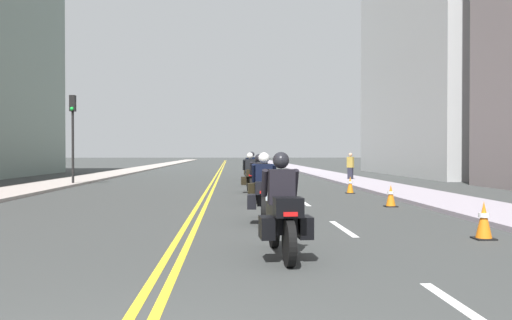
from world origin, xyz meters
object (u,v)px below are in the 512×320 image
at_px(traffic_cone_2, 391,196).
at_px(motorcycle_1, 264,194).
at_px(motorcycle_0, 282,214).
at_px(motorcycle_5, 250,169).
at_px(traffic_cone_1, 350,185).
at_px(motorcycle_2, 259,183).
at_px(traffic_light_near, 73,123).
at_px(pedestrian_0, 350,166).
at_px(motorcycle_4, 252,172).
at_px(traffic_cone_0, 484,220).
at_px(motorcycle_3, 250,176).

bearing_deg(traffic_cone_2, motorcycle_1, -140.18).
bearing_deg(motorcycle_0, motorcycle_5, 85.71).
distance_m(motorcycle_5, traffic_cone_1, 11.19).
bearing_deg(motorcycle_2, traffic_light_near, 130.69).
relative_size(motorcycle_2, pedestrian_0, 1.39).
xyz_separation_m(motorcycle_2, motorcycle_4, (0.17, 9.44, 0.03)).
bearing_deg(traffic_light_near, traffic_cone_2, -41.74).
bearing_deg(motorcycle_2, motorcycle_0, -91.85).
bearing_deg(traffic_cone_2, motorcycle_2, 159.94).
height_order(motorcycle_2, motorcycle_4, motorcycle_4).
relative_size(motorcycle_2, traffic_cone_1, 3.24).
xyz_separation_m(motorcycle_2, traffic_light_near, (-8.73, 9.83, 2.45)).
bearing_deg(motorcycle_0, motorcycle_1, 86.77).
relative_size(motorcycle_2, motorcycle_5, 1.07).
relative_size(motorcycle_1, traffic_cone_2, 3.41).
bearing_deg(motorcycle_2, pedestrian_0, 64.72).
height_order(motorcycle_5, pedestrian_0, pedestrian_0).
bearing_deg(traffic_cone_0, traffic_light_near, 125.95).
distance_m(motorcycle_1, motorcycle_5, 19.22).
bearing_deg(motorcycle_3, motorcycle_2, -90.25).
xyz_separation_m(motorcycle_4, traffic_light_near, (-8.90, 0.38, 2.43)).
xyz_separation_m(motorcycle_0, motorcycle_1, (-0.00, 4.24, -0.02)).
xyz_separation_m(motorcycle_0, motorcycle_3, (0.04, 13.70, -0.02)).
xyz_separation_m(motorcycle_0, traffic_light_near, (-8.58, 18.82, 2.42)).
bearing_deg(motorcycle_2, traffic_cone_2, -20.98).
xyz_separation_m(motorcycle_0, traffic_cone_1, (3.98, 12.85, -0.33)).
xyz_separation_m(motorcycle_4, pedestrian_0, (5.80, 3.74, 0.17)).
bearing_deg(motorcycle_3, traffic_cone_2, -58.59).
bearing_deg(motorcycle_4, motorcycle_0, -92.56).
bearing_deg(motorcycle_4, traffic_cone_0, -79.49).
bearing_deg(traffic_light_near, motorcycle_5, 27.27).
height_order(motorcycle_4, motorcycle_5, motorcycle_4).
xyz_separation_m(motorcycle_0, motorcycle_4, (0.31, 18.44, -0.01)).
height_order(traffic_cone_1, traffic_cone_2, traffic_cone_1).
bearing_deg(traffic_cone_2, motorcycle_0, -117.87).
distance_m(motorcycle_4, motorcycle_5, 5.02).
bearing_deg(motorcycle_4, motorcycle_5, 87.24).
relative_size(motorcycle_0, motorcycle_3, 1.05).
bearing_deg(traffic_light_near, traffic_cone_0, -54.05).
xyz_separation_m(motorcycle_0, traffic_cone_0, (3.93, 1.56, -0.32)).
bearing_deg(motorcycle_5, motorcycle_2, -90.16).
distance_m(motorcycle_2, motorcycle_3, 4.71).
relative_size(motorcycle_3, traffic_cone_2, 3.23).
bearing_deg(motorcycle_5, traffic_light_near, -151.81).
relative_size(motorcycle_2, motorcycle_4, 0.98).
distance_m(motorcycle_1, traffic_cone_1, 9.50).
bearing_deg(traffic_cone_1, motorcycle_2, -134.83).
xyz_separation_m(traffic_cone_0, traffic_cone_1, (0.06, 11.29, -0.01)).
relative_size(motorcycle_4, traffic_cone_1, 3.32).
relative_size(motorcycle_0, pedestrian_0, 1.39).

